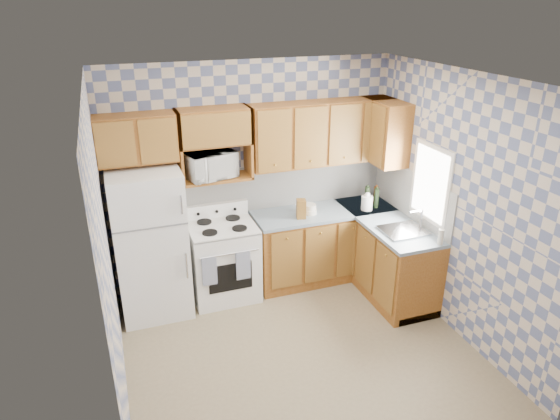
% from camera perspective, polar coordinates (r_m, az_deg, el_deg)
% --- Properties ---
extents(floor, '(3.40, 3.40, 0.00)m').
position_cam_1_polar(floor, '(5.29, 2.29, -15.74)').
color(floor, '#79684B').
rests_on(floor, ground).
extents(back_wall, '(3.40, 0.02, 2.70)m').
position_cam_1_polar(back_wall, '(5.96, -3.19, 3.86)').
color(back_wall, slate).
rests_on(back_wall, ground).
extents(right_wall, '(0.02, 3.20, 2.70)m').
position_cam_1_polar(right_wall, '(5.39, 19.59, 0.33)').
color(right_wall, slate).
rests_on(right_wall, ground).
extents(backsplash_back, '(2.60, 0.02, 0.56)m').
position_cam_1_polar(backsplash_back, '(6.12, 0.46, 2.93)').
color(backsplash_back, white).
rests_on(backsplash_back, back_wall).
extents(backsplash_right, '(0.02, 1.60, 0.56)m').
position_cam_1_polar(backsplash_right, '(6.02, 14.71, 1.80)').
color(backsplash_right, white).
rests_on(backsplash_right, right_wall).
extents(refrigerator, '(0.75, 0.70, 1.68)m').
position_cam_1_polar(refrigerator, '(5.64, -14.58, -3.72)').
color(refrigerator, white).
rests_on(refrigerator, floor).
extents(stove_body, '(0.76, 0.65, 0.90)m').
position_cam_1_polar(stove_body, '(5.94, -6.47, -5.88)').
color(stove_body, white).
rests_on(stove_body, floor).
extents(cooktop, '(0.76, 0.65, 0.02)m').
position_cam_1_polar(cooktop, '(5.73, -6.67, -1.90)').
color(cooktop, silver).
rests_on(cooktop, stove_body).
extents(backguard, '(0.76, 0.08, 0.17)m').
position_cam_1_polar(backguard, '(5.94, -7.33, -0.01)').
color(backguard, white).
rests_on(backguard, cooktop).
extents(dish_towel_left, '(0.16, 0.02, 0.34)m').
position_cam_1_polar(dish_towel_left, '(5.55, -8.06, -6.92)').
color(dish_towel_left, navy).
rests_on(dish_towel_left, stove_body).
extents(dish_towel_right, '(0.16, 0.02, 0.34)m').
position_cam_1_polar(dish_towel_right, '(5.62, -4.22, -6.32)').
color(dish_towel_right, navy).
rests_on(dish_towel_right, stove_body).
extents(base_cabinets_back, '(1.75, 0.60, 0.88)m').
position_cam_1_polar(base_cabinets_back, '(6.33, 4.97, -3.97)').
color(base_cabinets_back, brown).
rests_on(base_cabinets_back, floor).
extents(base_cabinets_right, '(0.60, 1.60, 0.88)m').
position_cam_1_polar(base_cabinets_right, '(6.19, 11.75, -5.08)').
color(base_cabinets_right, brown).
rests_on(base_cabinets_right, floor).
extents(countertop_back, '(1.77, 0.63, 0.04)m').
position_cam_1_polar(countertop_back, '(6.13, 5.13, -0.16)').
color(countertop_back, slate).
rests_on(countertop_back, base_cabinets_back).
extents(countertop_right, '(0.63, 1.60, 0.04)m').
position_cam_1_polar(countertop_right, '(5.98, 12.07, -1.20)').
color(countertop_right, slate).
rests_on(countertop_right, base_cabinets_right).
extents(upper_cabinets_back, '(1.75, 0.33, 0.74)m').
position_cam_1_polar(upper_cabinets_back, '(5.94, 4.90, 8.79)').
color(upper_cabinets_back, brown).
rests_on(upper_cabinets_back, back_wall).
extents(upper_cabinets_fridge, '(0.82, 0.33, 0.50)m').
position_cam_1_polar(upper_cabinets_fridge, '(5.42, -16.14, 7.85)').
color(upper_cabinets_fridge, brown).
rests_on(upper_cabinets_fridge, back_wall).
extents(upper_cabinets_right, '(0.33, 0.70, 0.74)m').
position_cam_1_polar(upper_cabinets_right, '(6.11, 11.78, 8.79)').
color(upper_cabinets_right, brown).
rests_on(upper_cabinets_right, right_wall).
extents(microwave_shelf, '(0.80, 0.33, 0.03)m').
position_cam_1_polar(microwave_shelf, '(5.67, -7.29, 3.60)').
color(microwave_shelf, brown).
rests_on(microwave_shelf, back_wall).
extents(microwave, '(0.61, 0.49, 0.30)m').
position_cam_1_polar(microwave, '(5.62, -7.98, 5.13)').
color(microwave, white).
rests_on(microwave, microwave_shelf).
extents(sink, '(0.48, 0.40, 0.03)m').
position_cam_1_polar(sink, '(5.71, 13.92, -2.33)').
color(sink, '#B7B7BC').
rests_on(sink, countertop_right).
extents(window, '(0.02, 0.66, 0.86)m').
position_cam_1_polar(window, '(5.67, 16.85, 2.91)').
color(window, silver).
rests_on(window, right_wall).
extents(bottle_0, '(0.06, 0.06, 0.27)m').
position_cam_1_polar(bottle_0, '(6.23, 9.89, 1.50)').
color(bottle_0, black).
rests_on(bottle_0, countertop_back).
extents(bottle_1, '(0.06, 0.06, 0.25)m').
position_cam_1_polar(bottle_1, '(6.23, 10.95, 1.34)').
color(bottle_1, black).
rests_on(bottle_1, countertop_back).
extents(bottle_2, '(0.06, 0.06, 0.23)m').
position_cam_1_polar(bottle_2, '(6.34, 10.90, 1.64)').
color(bottle_2, '#4E260D').
rests_on(bottle_2, countertop_back).
extents(knife_block, '(0.13, 0.13, 0.23)m').
position_cam_1_polar(knife_block, '(5.84, 2.43, 0.13)').
color(knife_block, brown).
rests_on(knife_block, countertop_back).
extents(electric_kettle, '(0.14, 0.14, 0.17)m').
position_cam_1_polar(electric_kettle, '(6.17, 9.91, 0.80)').
color(electric_kettle, white).
rests_on(electric_kettle, countertop_back).
extents(food_containers, '(0.17, 0.17, 0.12)m').
position_cam_1_polar(food_containers, '(5.99, 3.39, 0.13)').
color(food_containers, beige).
rests_on(food_containers, countertop_back).
extents(soap_bottle, '(0.06, 0.06, 0.17)m').
position_cam_1_polar(soap_bottle, '(5.49, 17.90, -2.94)').
color(soap_bottle, beige).
rests_on(soap_bottle, countertop_right).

